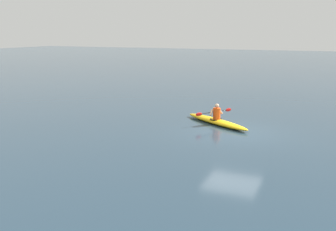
% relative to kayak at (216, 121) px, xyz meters
% --- Properties ---
extents(ground_plane, '(160.00, 160.00, 0.00)m').
position_rel_kayak_xyz_m(ground_plane, '(-1.19, 1.17, -0.13)').
color(ground_plane, '#233847').
extents(kayak, '(3.97, 2.80, 0.26)m').
position_rel_kayak_xyz_m(kayak, '(0.00, 0.00, 0.00)').
color(kayak, '#EAB214').
rests_on(kayak, ground).
extents(kayaker, '(1.26, 2.00, 0.76)m').
position_rel_kayak_xyz_m(kayaker, '(0.02, -0.01, 0.44)').
color(kayaker, '#E04C14').
rests_on(kayaker, kayak).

